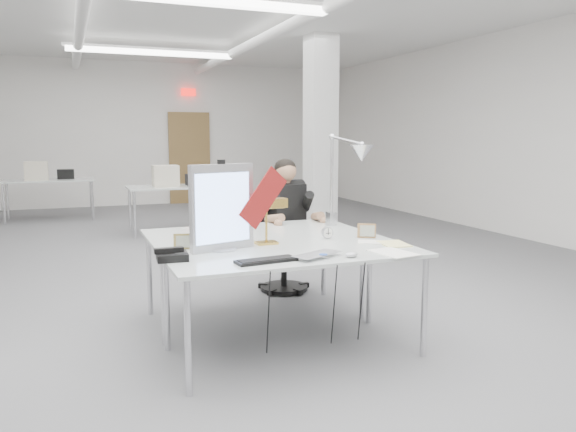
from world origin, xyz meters
name	(u,v)px	position (x,y,z in m)	size (l,w,h in m)	color
room_shell	(209,124)	(0.04, 0.13, 1.69)	(10.04, 14.04, 3.24)	#5B5B5E
desk_main	(294,253)	(0.00, -2.50, 0.74)	(1.80, 0.90, 0.03)	silver
desk_second	(254,233)	(0.00, -1.60, 0.74)	(1.80, 0.90, 0.03)	silver
bg_desk_a	(178,187)	(0.20, 3.00, 0.74)	(1.60, 0.80, 0.03)	silver
bg_desk_b	(49,180)	(-1.80, 5.20, 0.74)	(1.60, 0.80, 0.03)	silver
office_chair	(284,235)	(0.53, -0.92, 0.58)	(0.57, 0.57, 1.15)	black
seated_person	(286,203)	(0.53, -0.97, 0.90)	(0.53, 0.67, 1.00)	black
monitor	(222,207)	(-0.46, -2.27, 1.06)	(0.49, 0.05, 0.61)	#A5A4A9
pennant	(263,198)	(-0.16, -2.31, 1.12)	(0.43, 0.01, 0.18)	maroon
keyboard	(266,261)	(-0.29, -2.75, 0.76)	(0.40, 0.13, 0.02)	black
laptop	(323,257)	(0.09, -2.80, 0.77)	(0.36, 0.23, 0.03)	#A8A8AC
mouse	(352,255)	(0.28, -2.83, 0.77)	(0.09, 0.06, 0.04)	#B8B9BE
bankers_lamp	(266,220)	(-0.09, -2.17, 0.94)	(0.32, 0.13, 0.37)	#E39947
desk_phone	(172,257)	(-0.85, -2.48, 0.78)	(0.20, 0.18, 0.05)	black
picture_frame_left	(184,241)	(-0.71, -2.13, 0.81)	(0.14, 0.01, 0.11)	olive
picture_frame_right	(367,231)	(0.74, -2.23, 0.81)	(0.15, 0.01, 0.12)	olive
desk_clock	(327,232)	(0.43, -2.14, 0.81)	(0.09, 0.09, 0.03)	#A3A2A7
paper_stack_a	(393,253)	(0.62, -2.81, 0.76)	(0.22, 0.32, 0.01)	white
paper_stack_b	(394,244)	(0.80, -2.54, 0.76)	(0.19, 0.26, 0.01)	#EFE48F
paper_stack_c	(373,242)	(0.68, -2.42, 0.76)	(0.22, 0.15, 0.01)	white
beige_monitor	(225,212)	(-0.23, -1.48, 0.92)	(0.35, 0.33, 0.33)	beige
architect_lamp	(344,175)	(0.76, -1.79, 1.23)	(0.25, 0.74, 0.95)	silver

